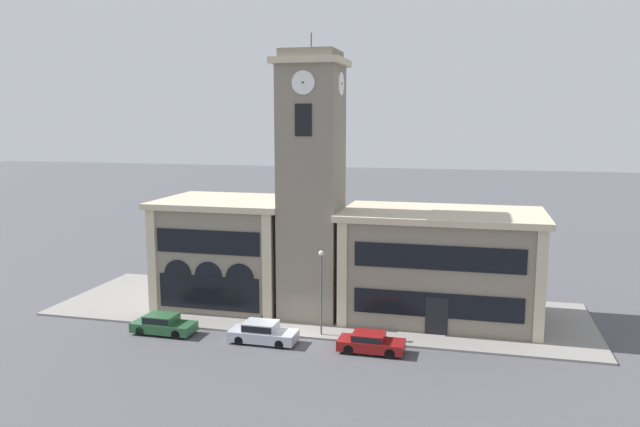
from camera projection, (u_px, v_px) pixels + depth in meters
ground_plane at (294, 338)px, 42.33m from camera, size 300.00×300.00×0.00m
sidewalk_kerb at (317, 309)px, 48.40m from camera, size 40.64×12.68×0.15m
clock_tower at (311, 187)px, 45.45m from camera, size 4.93×4.93×20.73m
town_hall_left_wing at (229, 251)px, 49.82m from camera, size 10.57×8.71×8.46m
town_hall_right_wing at (441, 265)px, 45.85m from camera, size 14.61×8.71×8.09m
parked_car_near at (163, 324)px, 43.06m from camera, size 4.36×1.89×1.36m
parked_car_mid at (262, 332)px, 41.32m from camera, size 4.52×1.89×1.42m
parked_car_far at (370, 342)px, 39.59m from camera, size 4.23×1.81×1.28m
street_lamp at (321, 280)px, 41.99m from camera, size 0.36×0.36×5.85m
bollard at (262, 323)px, 43.31m from camera, size 0.18×0.18×1.06m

